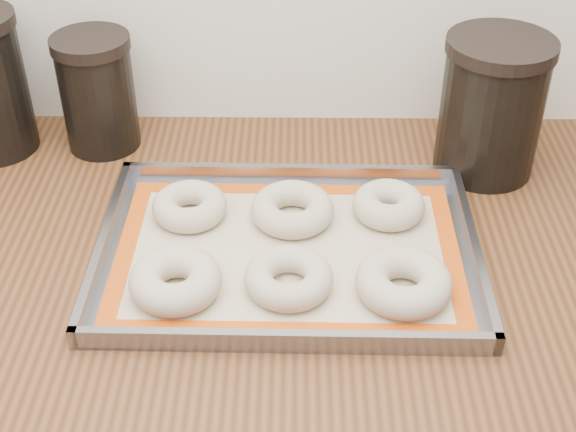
{
  "coord_description": "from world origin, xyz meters",
  "views": [
    {
      "loc": [
        0.1,
        0.9,
        1.53
      ],
      "look_at": [
        0.09,
        1.66,
        0.96
      ],
      "focal_mm": 50.0,
      "sensor_mm": 36.0,
      "label": 1
    }
  ],
  "objects_px": {
    "bagel_front_left": "(175,281)",
    "bagel_front_mid": "(289,278)",
    "bagel_back_mid": "(292,209)",
    "canister_mid": "(98,92)",
    "bagel_back_right": "(389,205)",
    "canister_right": "(492,106)",
    "baking_tray": "(288,251)",
    "bagel_front_right": "(404,282)",
    "bagel_back_left": "(190,206)"
  },
  "relations": [
    {
      "from": "bagel_front_mid",
      "to": "bagel_back_left",
      "type": "xyz_separation_m",
      "value": [
        -0.13,
        0.14,
        0.0
      ]
    },
    {
      "from": "bagel_front_mid",
      "to": "canister_mid",
      "type": "xyz_separation_m",
      "value": [
        -0.28,
        0.32,
        0.06
      ]
    },
    {
      "from": "baking_tray",
      "to": "canister_mid",
      "type": "xyz_separation_m",
      "value": [
        -0.27,
        0.26,
        0.08
      ]
    },
    {
      "from": "baking_tray",
      "to": "bagel_front_mid",
      "type": "xyz_separation_m",
      "value": [
        0.0,
        -0.07,
        0.01
      ]
    },
    {
      "from": "bagel_back_mid",
      "to": "canister_right",
      "type": "bearing_deg",
      "value": 26.64
    },
    {
      "from": "canister_mid",
      "to": "canister_right",
      "type": "height_order",
      "value": "canister_right"
    },
    {
      "from": "baking_tray",
      "to": "bagel_back_right",
      "type": "relative_size",
      "value": 4.97
    },
    {
      "from": "canister_mid",
      "to": "bagel_front_left",
      "type": "bearing_deg",
      "value": -66.11
    },
    {
      "from": "bagel_front_mid",
      "to": "canister_mid",
      "type": "distance_m",
      "value": 0.43
    },
    {
      "from": "bagel_back_right",
      "to": "canister_right",
      "type": "bearing_deg",
      "value": 40.73
    },
    {
      "from": "bagel_front_mid",
      "to": "bagel_back_mid",
      "type": "bearing_deg",
      "value": 88.75
    },
    {
      "from": "bagel_back_right",
      "to": "canister_mid",
      "type": "distance_m",
      "value": 0.45
    },
    {
      "from": "bagel_front_right",
      "to": "bagel_back_left",
      "type": "distance_m",
      "value": 0.3
    },
    {
      "from": "bagel_back_right",
      "to": "canister_mid",
      "type": "height_order",
      "value": "canister_mid"
    },
    {
      "from": "bagel_front_mid",
      "to": "canister_right",
      "type": "relative_size",
      "value": 0.53
    },
    {
      "from": "bagel_back_left",
      "to": "bagel_back_mid",
      "type": "distance_m",
      "value": 0.13
    },
    {
      "from": "baking_tray",
      "to": "canister_mid",
      "type": "distance_m",
      "value": 0.39
    },
    {
      "from": "bagel_front_mid",
      "to": "canister_right",
      "type": "xyz_separation_m",
      "value": [
        0.27,
        0.27,
        0.08
      ]
    },
    {
      "from": "canister_right",
      "to": "bagel_back_mid",
      "type": "bearing_deg",
      "value": -153.36
    },
    {
      "from": "bagel_front_left",
      "to": "bagel_front_mid",
      "type": "height_order",
      "value": "bagel_front_left"
    },
    {
      "from": "canister_right",
      "to": "bagel_back_left",
      "type": "bearing_deg",
      "value": -162.12
    },
    {
      "from": "bagel_front_right",
      "to": "bagel_front_left",
      "type": "bearing_deg",
      "value": -179.93
    },
    {
      "from": "baking_tray",
      "to": "bagel_back_left",
      "type": "distance_m",
      "value": 0.15
    },
    {
      "from": "baking_tray",
      "to": "bagel_back_left",
      "type": "relative_size",
      "value": 4.8
    },
    {
      "from": "bagel_back_left",
      "to": "baking_tray",
      "type": "bearing_deg",
      "value": -29.26
    },
    {
      "from": "baking_tray",
      "to": "bagel_front_right",
      "type": "bearing_deg",
      "value": -29.77
    },
    {
      "from": "canister_mid",
      "to": "bagel_back_left",
      "type": "bearing_deg",
      "value": -51.66
    },
    {
      "from": "bagel_back_mid",
      "to": "canister_mid",
      "type": "relative_size",
      "value": 0.63
    },
    {
      "from": "bagel_back_right",
      "to": "canister_right",
      "type": "height_order",
      "value": "canister_right"
    },
    {
      "from": "bagel_back_right",
      "to": "bagel_front_left",
      "type": "bearing_deg",
      "value": -149.28
    },
    {
      "from": "bagel_front_right",
      "to": "bagel_back_right",
      "type": "height_order",
      "value": "bagel_front_right"
    },
    {
      "from": "bagel_front_right",
      "to": "bagel_back_left",
      "type": "xyz_separation_m",
      "value": [
        -0.26,
        0.15,
        -0.0
      ]
    },
    {
      "from": "bagel_front_left",
      "to": "canister_right",
      "type": "relative_size",
      "value": 0.55
    },
    {
      "from": "bagel_front_left",
      "to": "bagel_front_mid",
      "type": "bearing_deg",
      "value": 3.99
    },
    {
      "from": "bagel_front_right",
      "to": "canister_mid",
      "type": "relative_size",
      "value": 0.65
    },
    {
      "from": "bagel_front_mid",
      "to": "bagel_back_mid",
      "type": "distance_m",
      "value": 0.13
    },
    {
      "from": "bagel_back_mid",
      "to": "bagel_back_right",
      "type": "bearing_deg",
      "value": 4.71
    },
    {
      "from": "bagel_back_mid",
      "to": "bagel_front_left",
      "type": "bearing_deg",
      "value": -132.89
    },
    {
      "from": "bagel_front_mid",
      "to": "bagel_back_mid",
      "type": "height_order",
      "value": "bagel_back_mid"
    },
    {
      "from": "bagel_front_mid",
      "to": "canister_right",
      "type": "distance_m",
      "value": 0.39
    },
    {
      "from": "canister_mid",
      "to": "bagel_back_mid",
      "type": "bearing_deg",
      "value": -34.47
    },
    {
      "from": "bagel_front_left",
      "to": "bagel_back_right",
      "type": "distance_m",
      "value": 0.3
    },
    {
      "from": "bagel_front_left",
      "to": "bagel_back_right",
      "type": "height_order",
      "value": "bagel_front_left"
    },
    {
      "from": "bagel_front_right",
      "to": "bagel_back_right",
      "type": "relative_size",
      "value": 1.18
    },
    {
      "from": "bagel_back_mid",
      "to": "canister_right",
      "type": "height_order",
      "value": "canister_right"
    },
    {
      "from": "canister_right",
      "to": "bagel_front_left",
      "type": "bearing_deg",
      "value": -145.37
    },
    {
      "from": "canister_mid",
      "to": "bagel_front_right",
      "type": "bearing_deg",
      "value": -39.33
    },
    {
      "from": "bagel_back_mid",
      "to": "bagel_back_right",
      "type": "xyz_separation_m",
      "value": [
        0.12,
        0.01,
        0.0
      ]
    },
    {
      "from": "baking_tray",
      "to": "bagel_back_mid",
      "type": "distance_m",
      "value": 0.07
    },
    {
      "from": "bagel_front_right",
      "to": "canister_mid",
      "type": "bearing_deg",
      "value": 140.67
    }
  ]
}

